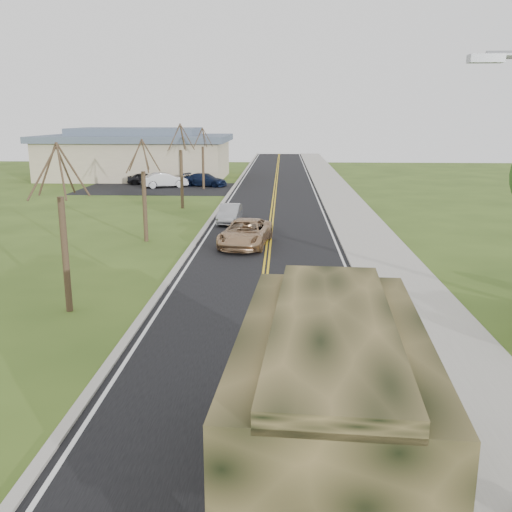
{
  "coord_description": "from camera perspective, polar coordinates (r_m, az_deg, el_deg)",
  "views": [
    {
      "loc": [
        0.75,
        -9.44,
        6.93
      ],
      "look_at": [
        -0.23,
        11.42,
        1.8
      ],
      "focal_mm": 40.0,
      "sensor_mm": 36.0,
      "label": 1
    }
  ],
  "objects": [
    {
      "name": "road",
      "position": [
        49.92,
        1.82,
        5.82
      ],
      "size": [
        8.0,
        120.0,
        0.01
      ],
      "primitive_type": "cube",
      "color": "black",
      "rests_on": "ground"
    },
    {
      "name": "bare_tree_b",
      "position": [
        32.68,
        -11.1,
        5.71
      ],
      "size": [
        1.83,
        2.14,
        5.73
      ],
      "color": "#38281C",
      "rests_on": "ground"
    },
    {
      "name": "sedan_silver",
      "position": [
        38.08,
        -2.64,
        4.25
      ],
      "size": [
        1.46,
        3.81,
        1.24
      ],
      "primitive_type": "imported",
      "rotation": [
        0.0,
        0.0,
        -0.04
      ],
      "color": "#A6A7AB",
      "rests_on": "ground"
    },
    {
      "name": "curb_right",
      "position": [
        50.03,
        6.6,
        5.82
      ],
      "size": [
        0.3,
        120.0,
        0.12
      ],
      "primitive_type": "cube",
      "color": "#9E998E",
      "rests_on": "ground"
    },
    {
      "name": "suv_champagne",
      "position": [
        31.19,
        -1.07,
        2.31
      ],
      "size": [
        3.02,
        5.44,
        1.44
      ],
      "primitive_type": "imported",
      "rotation": [
        0.0,
        0.0,
        -0.13
      ],
      "color": "tan",
      "rests_on": "ground"
    },
    {
      "name": "bare_tree_d",
      "position": [
        56.15,
        -5.32,
        9.27
      ],
      "size": [
        1.88,
        2.2,
        5.91
      ],
      "color": "#38281C",
      "rests_on": "ground"
    },
    {
      "name": "curb_left",
      "position": [
        50.15,
        -2.95,
        5.9
      ],
      "size": [
        0.3,
        120.0,
        0.1
      ],
      "primitive_type": "cube",
      "color": "#9E998E",
      "rests_on": "ground"
    },
    {
      "name": "bare_tree_a",
      "position": [
        21.36,
        -18.64,
        1.45
      ],
      "size": [
        1.93,
        2.26,
        6.08
      ],
      "color": "#38281C",
      "rests_on": "ground"
    },
    {
      "name": "bare_tree_c",
      "position": [
        44.32,
        -7.47,
        8.31
      ],
      "size": [
        2.04,
        2.39,
        6.42
      ],
      "color": "#38281C",
      "rests_on": "ground"
    },
    {
      "name": "commercial_building",
      "position": [
        67.65,
        -11.81,
        9.92
      ],
      "size": [
        25.5,
        21.5,
        5.65
      ],
      "color": "tan",
      "rests_on": "ground"
    },
    {
      "name": "lot_car_navy",
      "position": [
        58.57,
        -5.1,
        7.6
      ],
      "size": [
        4.87,
        3.11,
        1.31
      ],
      "primitive_type": "imported",
      "rotation": [
        0.0,
        0.0,
        1.27
      ],
      "color": "#0E1733",
      "rests_on": "ground"
    },
    {
      "name": "military_truck",
      "position": [
        10.11,
        7.34,
        -13.72
      ],
      "size": [
        3.27,
        8.13,
        3.97
      ],
      "rotation": [
        0.0,
        0.0,
        -0.06
      ],
      "color": "black",
      "rests_on": "ground"
    },
    {
      "name": "sidewalk_right",
      "position": [
        50.18,
        8.61,
        5.76
      ],
      "size": [
        3.2,
        120.0,
        0.1
      ],
      "primitive_type": "cube",
      "color": "#9E998E",
      "rests_on": "ground"
    },
    {
      "name": "lot_car_dark",
      "position": [
        60.92,
        -11.02,
        7.6
      ],
      "size": [
        3.7,
        1.66,
        1.23
      ],
      "primitive_type": "imported",
      "rotation": [
        0.0,
        0.0,
        1.63
      ],
      "color": "black",
      "rests_on": "ground"
    },
    {
      "name": "lot_car_silver",
      "position": [
        58.06,
        -9.12,
        7.51
      ],
      "size": [
        4.78,
        3.28,
        1.49
      ],
      "primitive_type": "imported",
      "rotation": [
        0.0,
        0.0,
        1.99
      ],
      "color": "#A7A6AB",
      "rests_on": "ground"
    },
    {
      "name": "ground",
      "position": [
        11.73,
        -1.6,
        -22.41
      ],
      "size": [
        160.0,
        160.0,
        0.0
      ],
      "primitive_type": "plane",
      "color": "#364C19",
      "rests_on": "ground"
    }
  ]
}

